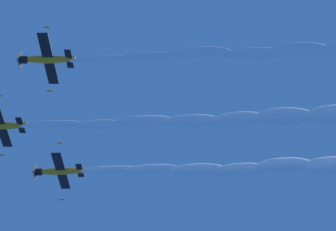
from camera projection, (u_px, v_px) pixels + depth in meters
airplane_left_wingman at (45, 59)px, 73.58m from camera, size 7.82×7.34×3.29m
airplane_right_wingman at (58, 171)px, 81.97m from camera, size 7.68×7.29×3.36m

